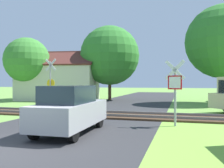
% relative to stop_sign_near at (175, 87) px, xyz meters
% --- Properties ---
extents(ground_plane, '(160.00, 160.00, 0.00)m').
position_rel_stop_sign_near_xyz_m(ground_plane, '(-4.28, -5.15, -1.68)').
color(ground_plane, '#6B9942').
extents(road_asphalt, '(7.29, 80.00, 0.01)m').
position_rel_stop_sign_near_xyz_m(road_asphalt, '(-4.28, -3.15, -1.68)').
color(road_asphalt, '#2D2D30').
rests_on(road_asphalt, ground).
extents(rail_track, '(60.00, 2.60, 0.22)m').
position_rel_stop_sign_near_xyz_m(rail_track, '(-4.28, 2.39, -1.62)').
color(rail_track, '#422D1E').
rests_on(rail_track, ground).
extents(stop_sign_near, '(0.86, 0.22, 2.88)m').
position_rel_stop_sign_near_xyz_m(stop_sign_near, '(0.00, 0.00, 0.00)').
color(stop_sign_near, '#9E9EA5').
rests_on(stop_sign_near, ground).
extents(crossing_sign_far, '(0.88, 0.14, 3.59)m').
position_rel_stop_sign_near_xyz_m(crossing_sign_far, '(-8.78, 4.89, 0.33)').
color(crossing_sign_far, '#9E9EA5').
rests_on(crossing_sign_far, ground).
extents(house, '(8.96, 6.61, 5.26)m').
position_rel_stop_sign_near_xyz_m(house, '(-12.50, 13.30, 0.31)').
color(house, beige).
rests_on(house, ground).
extents(tree_left, '(4.64, 4.64, 6.48)m').
position_rel_stop_sign_near_xyz_m(tree_left, '(-15.03, 11.13, 2.47)').
color(tree_left, '#513823').
rests_on(tree_left, ground).
extents(tree_center, '(6.29, 6.29, 7.90)m').
position_rel_stop_sign_near_xyz_m(tree_center, '(-7.14, 14.40, 3.07)').
color(tree_center, '#513823').
rests_on(tree_center, ground).
extents(tree_right, '(6.54, 6.54, 8.79)m').
position_rel_stop_sign_near_xyz_m(tree_right, '(3.76, 12.86, 3.84)').
color(tree_right, '#513823').
rests_on(tree_right, ground).
extents(parked_car, '(1.72, 4.03, 1.78)m').
position_rel_stop_sign_near_xyz_m(parked_car, '(-3.74, -2.53, -0.79)').
color(parked_car, '#99999E').
rests_on(parked_car, ground).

